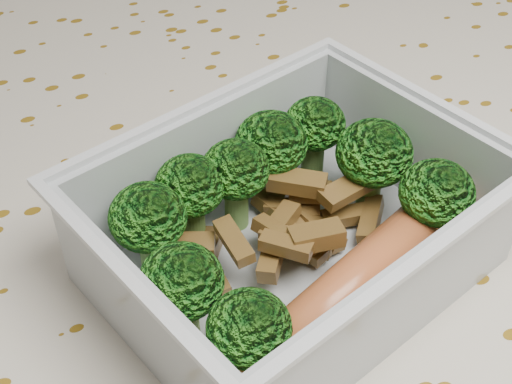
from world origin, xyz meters
name	(u,v)px	position (x,y,z in m)	size (l,w,h in m)	color
dining_table	(274,325)	(0.00, 0.00, 0.67)	(1.40, 0.90, 0.75)	brown
tablecloth	(275,273)	(0.00, 0.00, 0.72)	(1.46, 0.96, 0.19)	beige
lunch_container	(292,238)	(-0.01, -0.03, 0.78)	(0.23, 0.20, 0.07)	silver
broccoli_florets	(274,196)	(-0.01, -0.02, 0.80)	(0.18, 0.15, 0.06)	#608C3F
meat_pile	(282,228)	(-0.01, -0.02, 0.77)	(0.14, 0.08, 0.03)	brown
sausage	(359,281)	(0.01, -0.07, 0.78)	(0.16, 0.08, 0.03)	#B8592D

